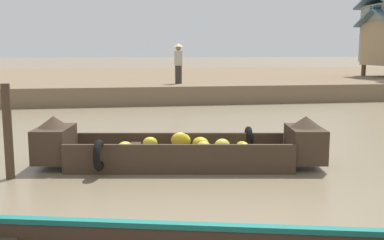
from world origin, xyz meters
TOP-DOWN VIEW (x-y plane):
  - ground_plane at (0.00, 10.00)m, footprint 300.00×300.00m
  - riverbank_strip at (0.00, 24.04)m, footprint 160.00×20.00m
  - banana_boat at (0.82, 4.94)m, footprint 5.14×1.80m
  - vendor_person at (2.26, 15.71)m, footprint 0.44×0.44m
  - mooring_post at (-2.01, 4.59)m, footprint 0.14×0.14m

SIDE VIEW (x-z plane):
  - ground_plane at x=0.00m, z-range 0.00..0.00m
  - banana_boat at x=0.82m, z-range -0.14..0.77m
  - riverbank_strip at x=0.00m, z-range 0.00..0.72m
  - mooring_post at x=-2.01m, z-range 0.00..1.54m
  - vendor_person at x=2.26m, z-range 0.81..2.47m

